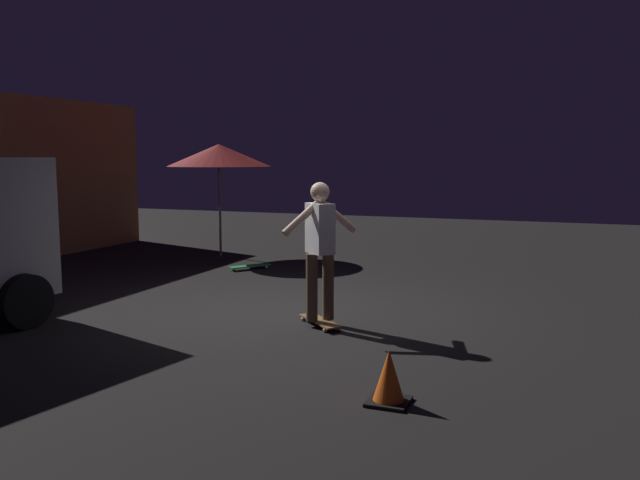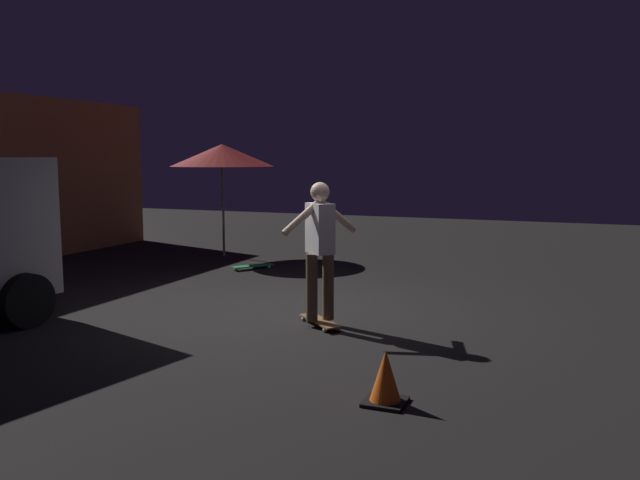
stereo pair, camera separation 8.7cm
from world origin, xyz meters
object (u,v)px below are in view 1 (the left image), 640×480
at_px(skateboard_spare, 250,266).
at_px(traffic_cone, 389,379).
at_px(patio_umbrella, 219,155).
at_px(skater, 320,241).
at_px(skateboard_ridden, 320,321).

distance_m(skateboard_spare, traffic_cone, 6.80).
bearing_deg(patio_umbrella, skater, -138.57).
relative_size(skateboard_ridden, skateboard_spare, 0.95).
relative_size(skateboard_spare, traffic_cone, 1.63).
bearing_deg(skater, patio_umbrella, 41.43).
bearing_deg(skateboard_ridden, traffic_cone, -145.97).
distance_m(patio_umbrella, skater, 6.04).
bearing_deg(skateboard_ridden, skater, 0.00).
height_order(skateboard_ridden, traffic_cone, traffic_cone).
distance_m(skater, traffic_cone, 2.70).
relative_size(patio_umbrella, traffic_cone, 5.00).
distance_m(patio_umbrella, skateboard_ridden, 6.28).
bearing_deg(skateboard_spare, skater, -141.08).
bearing_deg(skater, skateboard_spare, 38.92).
bearing_deg(patio_umbrella, traffic_cone, -140.80).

